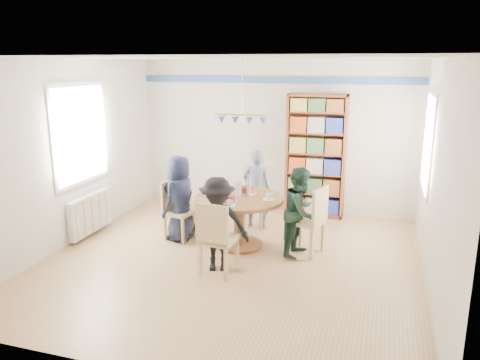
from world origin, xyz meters
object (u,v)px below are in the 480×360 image
at_px(person_right, 301,212).
at_px(bookshelf, 316,157).
at_px(person_near, 218,224).
at_px(chair_near, 216,236).
at_px(dining_table, 239,210).
at_px(chair_far, 255,193).
at_px(person_far, 257,189).
at_px(radiator, 90,214).
at_px(chair_right, 312,218).
at_px(person_left, 180,198).
at_px(chair_left, 175,207).

relative_size(person_right, bookshelf, 0.59).
bearing_deg(person_near, person_right, 24.27).
bearing_deg(chair_near, bookshelf, 73.96).
bearing_deg(dining_table, chair_far, 92.61).
height_order(chair_far, person_far, person_far).
bearing_deg(person_far, radiator, 20.34).
bearing_deg(chair_far, chair_right, -42.10).
height_order(dining_table, chair_right, chair_right).
bearing_deg(person_right, chair_right, -58.74).
distance_m(chair_right, bookshelf, 1.85).
bearing_deg(person_left, person_near, 61.12).
distance_m(chair_left, chair_right, 2.09).
distance_m(chair_near, person_right, 1.35).
xyz_separation_m(person_right, person_near, (-0.93, -0.81, -0.01)).
height_order(person_right, person_near, person_right).
bearing_deg(chair_left, person_far, 39.54).
height_order(dining_table, person_left, person_left).
height_order(chair_near, person_far, person_far).
height_order(chair_far, chair_near, chair_near).
distance_m(dining_table, person_near, 0.86).
relative_size(radiator, chair_far, 1.02).
bearing_deg(chair_left, dining_table, -0.55).
bearing_deg(chair_right, chair_left, -179.91).
distance_m(chair_near, person_near, 0.22).
distance_m(chair_far, bookshelf, 1.27).
bearing_deg(person_far, chair_near, 84.65).
bearing_deg(chair_left, chair_far, 45.78).
height_order(dining_table, person_far, person_far).
xyz_separation_m(person_left, bookshelf, (1.78, 1.78, 0.39)).
relative_size(chair_right, person_near, 0.79).
xyz_separation_m(chair_near, bookshelf, (0.81, 2.83, 0.51)).
distance_m(chair_near, person_left, 1.43).
bearing_deg(dining_table, radiator, -173.69).
bearing_deg(radiator, person_far, 25.57).
xyz_separation_m(chair_right, person_right, (-0.16, -0.06, 0.09)).
relative_size(radiator, person_near, 0.80).
xyz_separation_m(person_near, bookshelf, (0.86, 2.64, 0.42)).
bearing_deg(person_near, dining_table, 71.47).
relative_size(chair_near, person_near, 0.79).
xyz_separation_m(dining_table, chair_right, (1.06, 0.01, -0.01)).
relative_size(chair_near, person_left, 0.75).
distance_m(dining_table, person_right, 0.91).
xyz_separation_m(person_left, person_far, (0.97, 0.88, -0.01)).
bearing_deg(chair_right, person_far, 140.12).
height_order(chair_left, person_left, person_left).
bearing_deg(chair_far, person_left, -131.32).
distance_m(chair_left, chair_far, 1.41).
relative_size(chair_left, person_near, 0.73).
distance_m(person_right, person_near, 1.24).
relative_size(person_left, person_near, 1.05).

